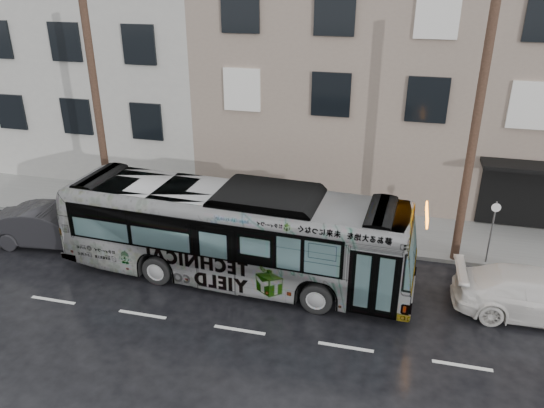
# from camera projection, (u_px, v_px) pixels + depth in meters

# --- Properties ---
(ground) EXTENTS (120.00, 120.00, 0.00)m
(ground) POSITION_uv_depth(u_px,v_px,m) (261.00, 286.00, 18.17)
(ground) COLOR black
(ground) RESTS_ON ground
(sidewalk) EXTENTS (90.00, 3.60, 0.15)m
(sidewalk) POSITION_uv_depth(u_px,v_px,m) (291.00, 222.00, 22.47)
(sidewalk) COLOR gray
(sidewalk) RESTS_ON ground
(building_taupe) EXTENTS (20.00, 12.00, 11.00)m
(building_taupe) POSITION_uv_depth(u_px,v_px,m) (426.00, 66.00, 26.01)
(building_taupe) COLOR gray
(building_taupe) RESTS_ON ground
(building_grey) EXTENTS (26.00, 15.00, 16.00)m
(building_grey) POSITION_uv_depth(u_px,v_px,m) (30.00, 2.00, 31.40)
(building_grey) COLOR #B3B1A9
(building_grey) RESTS_ON ground
(utility_pole_front) EXTENTS (0.30, 0.30, 9.00)m
(utility_pole_front) POSITION_uv_depth(u_px,v_px,m) (473.00, 141.00, 17.72)
(utility_pole_front) COLOR #4E3427
(utility_pole_front) RESTS_ON sidewalk
(utility_pole_rear) EXTENTS (0.30, 0.30, 9.00)m
(utility_pole_rear) POSITION_uv_depth(u_px,v_px,m) (98.00, 115.00, 20.83)
(utility_pole_rear) COLOR #4E3427
(utility_pole_rear) RESTS_ON sidewalk
(sign_post) EXTENTS (0.06, 0.06, 2.40)m
(sign_post) POSITION_uv_depth(u_px,v_px,m) (491.00, 233.00, 18.84)
(sign_post) COLOR slate
(sign_post) RESTS_ON sidewalk
(bus) EXTENTS (12.34, 3.54, 3.40)m
(bus) POSITION_uv_depth(u_px,v_px,m) (234.00, 233.00, 18.06)
(bus) COLOR #B2B2B2
(bus) RESTS_ON ground
(white_sedan) EXTENTS (5.13, 2.21, 1.47)m
(white_sedan) POSITION_uv_depth(u_px,v_px,m) (538.00, 295.00, 16.37)
(white_sedan) COLOR silver
(white_sedan) RESTS_ON ground
(dark_sedan) EXTENTS (4.89, 2.23, 1.56)m
(dark_sedan) POSITION_uv_depth(u_px,v_px,m) (52.00, 226.00, 20.57)
(dark_sedan) COLOR black
(dark_sedan) RESTS_ON ground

